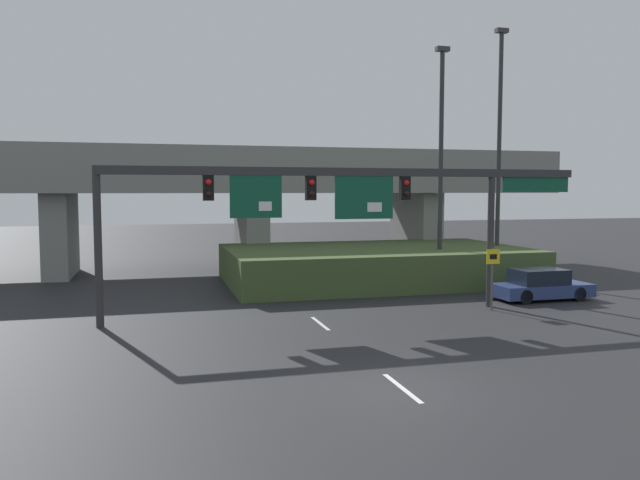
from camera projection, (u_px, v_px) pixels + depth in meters
name	position (u px, v px, depth m)	size (l,w,h in m)	color
ground_plane	(402.00, 388.00, 15.67)	(160.00, 160.00, 0.00)	#262628
lane_markings	(296.00, 305.00, 27.04)	(0.14, 41.86, 0.01)	silver
signal_gantry	(343.00, 194.00, 24.55)	(19.66, 0.44, 5.84)	#2D2D30
speed_limit_sign	(493.00, 270.00, 25.69)	(0.60, 0.11, 2.58)	#4C4C4C
highway_light_pole_near	(441.00, 160.00, 32.49)	(0.70, 0.36, 12.33)	#2D2D30
highway_light_pole_far	(499.00, 149.00, 34.65)	(0.70, 0.36, 13.82)	#2D2D30
overpass_bridge	(251.00, 188.00, 38.75)	(39.27, 7.08, 7.48)	gray
grass_embankment	(375.00, 265.00, 33.83)	(15.89, 9.39, 1.87)	#42562D
parked_sedan_near_right	(541.00, 285.00, 28.25)	(4.45, 1.81, 1.41)	navy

